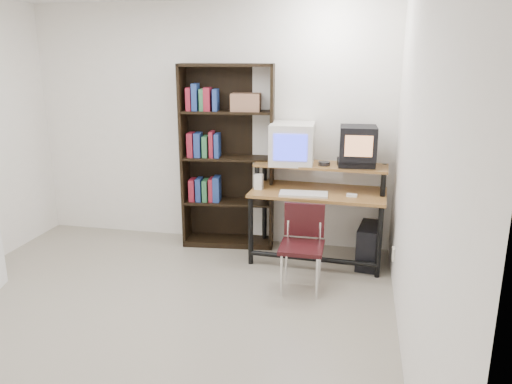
% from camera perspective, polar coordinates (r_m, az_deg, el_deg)
% --- Properties ---
extents(floor, '(4.00, 4.00, 0.01)m').
position_cam_1_polar(floor, '(4.20, -13.15, -14.56)').
color(floor, '#A09784').
rests_on(floor, ground).
extents(back_wall, '(4.00, 0.01, 2.60)m').
position_cam_1_polar(back_wall, '(5.56, -5.35, 7.55)').
color(back_wall, white).
rests_on(back_wall, floor).
extents(right_wall, '(0.01, 4.00, 2.60)m').
position_cam_1_polar(right_wall, '(3.37, 17.87, 1.55)').
color(right_wall, white).
rests_on(right_wall, floor).
extents(computer_desk, '(1.37, 0.73, 0.98)m').
position_cam_1_polar(computer_desk, '(5.09, 7.16, -0.17)').
color(computer_desk, olive).
rests_on(computer_desk, floor).
extents(crt_monitor, '(0.46, 0.47, 0.42)m').
position_cam_1_polar(crt_monitor, '(5.14, 4.16, 5.54)').
color(crt_monitor, beige).
rests_on(crt_monitor, computer_desk).
extents(vcr, '(0.39, 0.30, 0.08)m').
position_cam_1_polar(vcr, '(5.08, 11.34, 3.21)').
color(vcr, black).
rests_on(vcr, computer_desk).
extents(crt_tv, '(0.37, 0.37, 0.33)m').
position_cam_1_polar(crt_tv, '(5.04, 11.58, 5.50)').
color(crt_tv, black).
rests_on(crt_tv, vcr).
extents(cd_spindle, '(0.13, 0.13, 0.05)m').
position_cam_1_polar(cd_spindle, '(5.07, 7.78, 3.18)').
color(cd_spindle, '#26262B').
rests_on(cd_spindle, computer_desk).
extents(keyboard, '(0.48, 0.24, 0.03)m').
position_cam_1_polar(keyboard, '(4.90, 5.45, -0.30)').
color(keyboard, beige).
rests_on(keyboard, computer_desk).
extents(mousepad, '(0.26, 0.23, 0.01)m').
position_cam_1_polar(mousepad, '(4.92, 11.12, -0.62)').
color(mousepad, black).
rests_on(mousepad, computer_desk).
extents(mouse, '(0.11, 0.07, 0.03)m').
position_cam_1_polar(mouse, '(4.91, 10.88, -0.43)').
color(mouse, white).
rests_on(mouse, mousepad).
extents(desk_speaker, '(0.08, 0.08, 0.17)m').
position_cam_1_polar(desk_speaker, '(5.07, 0.31, 1.11)').
color(desk_speaker, beige).
rests_on(desk_speaker, computer_desk).
extents(pc_tower, '(0.26, 0.47, 0.42)m').
position_cam_1_polar(pc_tower, '(5.16, 12.78, -5.97)').
color(pc_tower, black).
rests_on(pc_tower, floor).
extents(school_chair, '(0.38, 0.38, 0.77)m').
position_cam_1_polar(school_chair, '(4.50, 5.35, -5.35)').
color(school_chair, black).
rests_on(school_chair, floor).
extents(bookshelf, '(1.01, 0.43, 1.97)m').
position_cam_1_polar(bookshelf, '(5.41, -3.25, 4.18)').
color(bookshelf, black).
rests_on(bookshelf, floor).
extents(wall_outlet, '(0.02, 0.08, 0.12)m').
position_cam_1_polar(wall_outlet, '(4.77, 15.41, -6.84)').
color(wall_outlet, beige).
rests_on(wall_outlet, right_wall).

